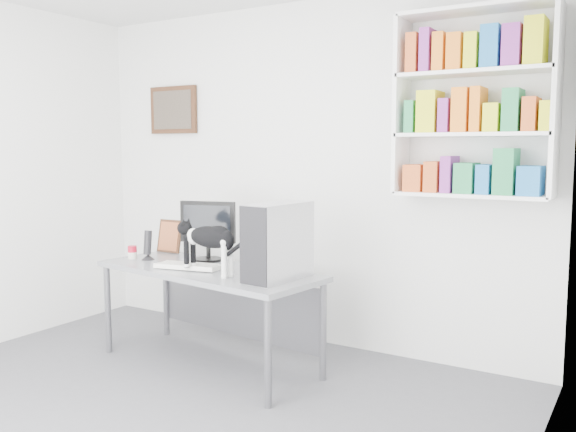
{
  "coord_description": "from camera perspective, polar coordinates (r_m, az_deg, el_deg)",
  "views": [
    {
      "loc": [
        2.45,
        -2.24,
        1.56
      ],
      "look_at": [
        0.17,
        1.53,
        1.07
      ],
      "focal_mm": 38.0,
      "sensor_mm": 36.0,
      "label": 1
    }
  ],
  "objects": [
    {
      "name": "room",
      "position": [
        3.32,
        -16.38,
        2.47
      ],
      "size": [
        4.01,
        4.01,
        2.7
      ],
      "color": "#55555A",
      "rests_on": "ground"
    },
    {
      "name": "bookshelf",
      "position": [
        4.23,
        17.0,
        10.02
      ],
      "size": [
        1.03,
        0.28,
        1.24
      ],
      "primitive_type": "cube",
      "color": "white",
      "rests_on": "room"
    },
    {
      "name": "wall_art",
      "position": [
        5.65,
        -10.68,
        9.72
      ],
      "size": [
        0.52,
        0.04,
        0.42
      ],
      "primitive_type": "cube",
      "color": "#492817",
      "rests_on": "room"
    },
    {
      "name": "desk",
      "position": [
        4.46,
        -7.45,
        -9.35
      ],
      "size": [
        1.78,
        0.88,
        0.71
      ],
      "primitive_type": "cube",
      "rotation": [
        0.0,
        0.0,
        -0.13
      ],
      "color": "slate",
      "rests_on": "room"
    },
    {
      "name": "monitor",
      "position": [
        4.63,
        -7.48,
        -1.35
      ],
      "size": [
        0.47,
        0.32,
        0.46
      ],
      "primitive_type": "cube",
      "rotation": [
        0.0,
        0.0,
        0.27
      ],
      "color": "black",
      "rests_on": "desk"
    },
    {
      "name": "keyboard",
      "position": [
        4.38,
        -9.31,
        -4.65
      ],
      "size": [
        0.49,
        0.27,
        0.04
      ],
      "primitive_type": "cube",
      "rotation": [
        0.0,
        0.0,
        0.21
      ],
      "color": "white",
      "rests_on": "desk"
    },
    {
      "name": "pc_tower",
      "position": [
        3.94,
        -0.93,
        -2.39
      ],
      "size": [
        0.27,
        0.52,
        0.5
      ],
      "primitive_type": "cube",
      "rotation": [
        0.0,
        0.0,
        -0.09
      ],
      "color": "#B2B1B6",
      "rests_on": "desk"
    },
    {
      "name": "speaker",
      "position": [
        4.77,
        -12.99,
        -2.62
      ],
      "size": [
        0.12,
        0.12,
        0.24
      ],
      "primitive_type": "cylinder",
      "rotation": [
        0.0,
        0.0,
        0.2
      ],
      "color": "black",
      "rests_on": "desk"
    },
    {
      "name": "leaning_print",
      "position": [
        5.06,
        -11.0,
        -1.81
      ],
      "size": [
        0.23,
        0.1,
        0.28
      ],
      "primitive_type": "cube",
      "rotation": [
        0.0,
        0.0,
        0.03
      ],
      "color": "#492817",
      "rests_on": "desk"
    },
    {
      "name": "soup_can",
      "position": [
        4.85,
        -14.36,
        -3.31
      ],
      "size": [
        0.08,
        0.08,
        0.1
      ],
      "primitive_type": "cylinder",
      "rotation": [
        0.0,
        0.0,
        0.2
      ],
      "color": "red",
      "rests_on": "desk"
    },
    {
      "name": "cat",
      "position": [
        4.13,
        -7.35,
        -3.11
      ],
      "size": [
        0.57,
        0.19,
        0.35
      ],
      "primitive_type": null,
      "rotation": [
        0.0,
        0.0,
        -0.08
      ],
      "color": "black",
      "rests_on": "desk"
    }
  ]
}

